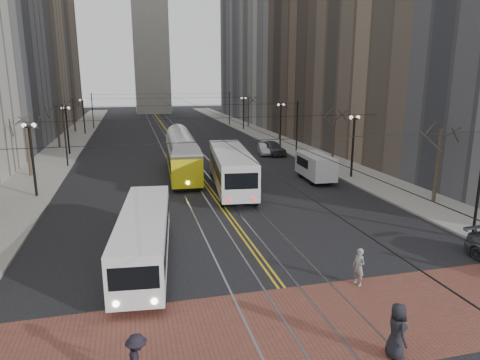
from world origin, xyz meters
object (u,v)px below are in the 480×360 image
rear_bus (231,170)px  cargo_van (315,168)px  sedan_grey (272,148)px  sedan_silver (265,149)px  pedestrian_b (359,267)px  streetcar (182,158)px  transit_bus (144,238)px  pedestrian_a (397,331)px

rear_bus → cargo_van: size_ratio=2.33×
rear_bus → sedan_grey: bearing=66.7°
sedan_silver → pedestrian_b: size_ratio=2.43×
sedan_grey → sedan_silver: bearing=147.2°
sedan_silver → streetcar: bearing=-131.5°
transit_bus → sedan_grey: size_ratio=2.16×
rear_bus → sedan_silver: rear_bus is taller
streetcar → rear_bus: 7.31m
transit_bus → streetcar: size_ratio=0.77×
rear_bus → pedestrian_b: 18.37m
sedan_grey → transit_bus: bearing=-126.5°
sedan_grey → pedestrian_a: bearing=-109.3°
sedan_grey → cargo_van: bearing=-98.9°
sedan_grey → sedan_silver: size_ratio=1.19×
pedestrian_b → streetcar: bearing=174.1°
streetcar → cargo_van: size_ratio=2.58×
transit_bus → sedan_silver: (15.50, 29.10, -0.65)m
transit_bus → cargo_van: transit_bus is taller
sedan_silver → sedan_grey: bearing=-16.3°
sedan_grey → pedestrian_a: (-8.44, -38.47, 0.13)m
transit_bus → pedestrian_a: size_ratio=5.54×
transit_bus → sedan_silver: size_ratio=2.56×
rear_bus → sedan_silver: (7.89, 15.58, -0.96)m
cargo_van → sedan_grey: (0.50, 14.05, -0.35)m
pedestrian_b → sedan_grey: bearing=150.8°
sedan_silver → rear_bus: bearing=-107.2°
transit_bus → cargo_van: 21.57m
sedan_silver → pedestrian_b: bearing=-90.8°
pedestrian_b → rear_bus: bearing=167.9°
transit_bus → pedestrian_a: 12.55m
streetcar → sedan_grey: bearing=38.8°
rear_bus → sedan_grey: size_ratio=2.53×
streetcar → pedestrian_b: bearing=-75.4°
cargo_van → pedestrian_b: size_ratio=3.14×
streetcar → cargo_van: streetcar is taller
pedestrian_b → pedestrian_a: bearing=-33.2°
transit_bus → cargo_van: bearing=48.8°
cargo_van → sedan_silver: 14.46m
streetcar → cargo_van: (11.56, -5.36, -0.45)m
streetcar → pedestrian_a: 30.00m
streetcar → cargo_van: bearing=-21.8°
streetcar → sedan_silver: (11.25, 9.09, -0.96)m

